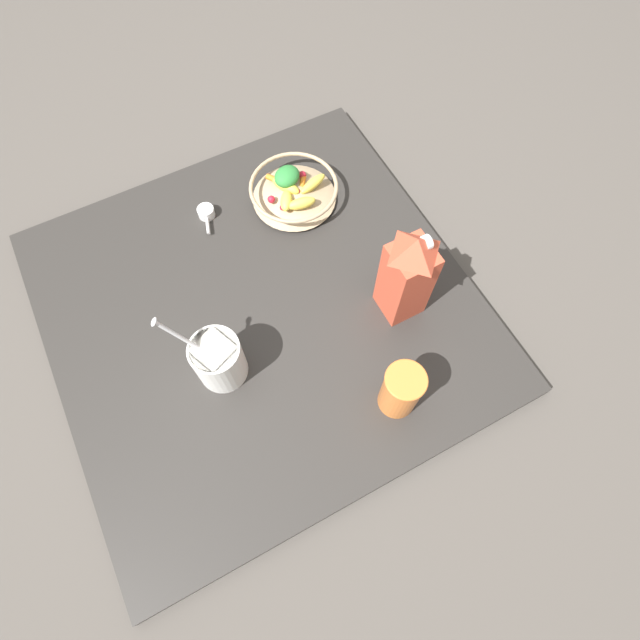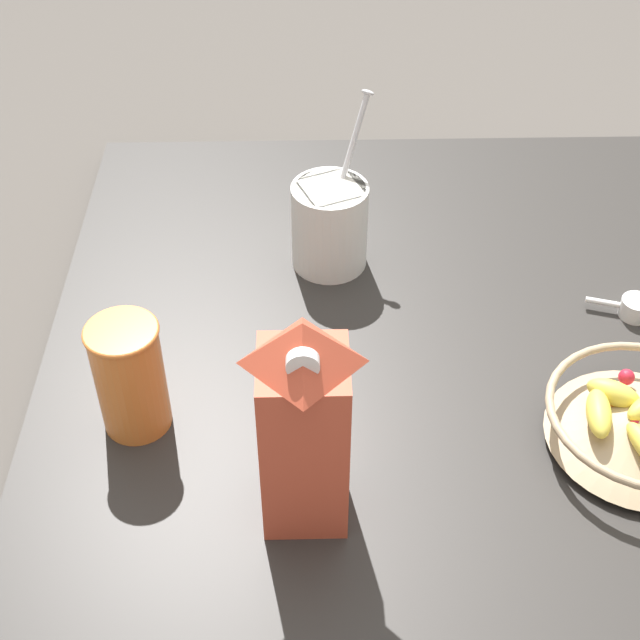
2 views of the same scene
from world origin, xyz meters
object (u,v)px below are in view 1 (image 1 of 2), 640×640
Objects in this scene: fruit_bowl at (294,191)px; milk_carton at (407,275)px; drinking_cup at (401,390)px; yogurt_tub at (218,359)px.

fruit_bowl is 0.84× the size of milk_carton.
drinking_cup is (-0.20, 0.13, -0.06)m from milk_carton.
drinking_cup is (-0.24, -0.30, 0.01)m from yogurt_tub.
fruit_bowl is at bearing 11.80° from milk_carton.
milk_carton reaches higher than yogurt_tub.
yogurt_tub is 1.59× the size of drinking_cup.
milk_carton is 1.14× the size of yogurt_tub.
fruit_bowl is at bearing -4.52° from drinking_cup.
milk_carton is 1.81× the size of drinking_cup.
yogurt_tub is at bearing 135.00° from fruit_bowl.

